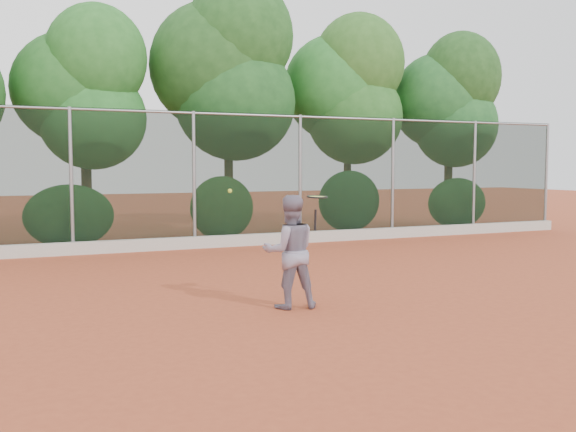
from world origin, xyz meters
name	(u,v)px	position (x,y,z in m)	size (l,w,h in m)	color
ground	(313,299)	(0.00, 0.00, 0.00)	(80.00, 80.00, 0.00)	#A44426
concrete_curb	(197,242)	(0.00, 6.82, 0.15)	(24.00, 0.20, 0.30)	#BAB6AC
tennis_player	(290,252)	(-0.60, -0.43, 0.84)	(0.82, 0.64, 1.68)	gray
chainlink_fence	(194,176)	(0.00, 7.00, 1.86)	(24.09, 0.09, 3.50)	black
foliage_backdrop	(155,83)	(-0.55, 8.98, 4.40)	(23.70, 3.63, 7.55)	#49311C
tennis_racket	(317,200)	(-0.19, -0.51, 1.61)	(0.31, 0.31, 0.53)	black
tennis_ball_in_flight	(230,191)	(-1.39, -0.03, 1.74)	(0.06, 0.06, 0.06)	#BCD530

